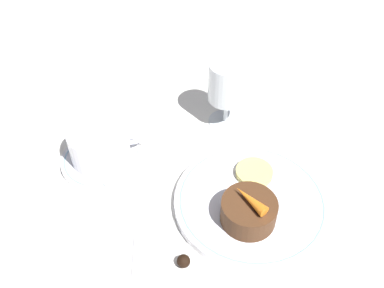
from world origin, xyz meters
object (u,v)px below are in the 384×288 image
dinner_plate (251,202)px  wine_glass (228,85)px  dessert_cake (248,211)px  coffee_cup (99,143)px  fork (138,211)px

dinner_plate → wine_glass: (0.02, 0.20, 0.08)m
dinner_plate → dessert_cake: (-0.02, -0.03, 0.03)m
coffee_cup → wine_glass: bearing=9.9°
fork → dessert_cake: 0.17m
dinner_plate → fork: (-0.17, 0.03, -0.01)m
fork → coffee_cup: bearing=108.0°
wine_glass → dessert_cake: 0.24m
wine_glass → fork: bearing=-140.1°
coffee_cup → fork: bearing=-72.0°
wine_glass → dessert_cake: (-0.04, -0.23, -0.05)m
coffee_cup → wine_glass: size_ratio=0.97×
dessert_cake → coffee_cup: bearing=135.8°
dinner_plate → fork: bearing=168.8°
dinner_plate → wine_glass: wine_glass is taller
coffee_cup → fork: (0.04, -0.12, -0.04)m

